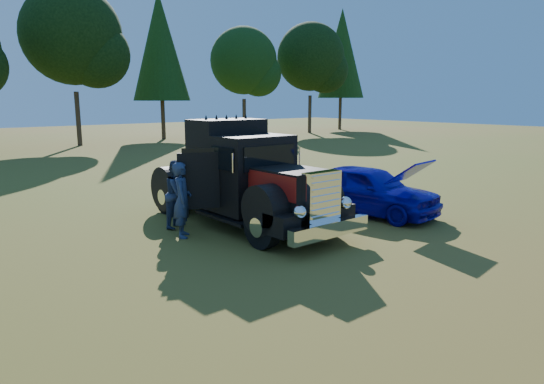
{
  "coord_description": "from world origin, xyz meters",
  "views": [
    {
      "loc": [
        -8.8,
        -8.58,
        3.58
      ],
      "look_at": [
        -0.83,
        0.92,
        1.19
      ],
      "focal_mm": 32.0,
      "sensor_mm": 36.0,
      "label": 1
    }
  ],
  "objects": [
    {
      "name": "spectator_far",
      "position": [
        -2.25,
        3.33,
        0.96
      ],
      "size": [
        1.18,
        1.12,
        1.92
      ],
      "primitive_type": "imported",
      "rotation": [
        0.0,
        0.0,
        0.57
      ],
      "color": "#1B2740",
      "rests_on": "ground"
    },
    {
      "name": "treeline",
      "position": [
        -0.71,
        26.99,
        7.71
      ],
      "size": [
        72.1,
        23.52,
        13.84
      ],
      "color": "#2D2116",
      "rests_on": "ground"
    },
    {
      "name": "diamond_t_truck",
      "position": [
        -0.66,
        2.34,
        1.28
      ],
      "size": [
        3.29,
        7.16,
        3.0
      ],
      "color": "black",
      "rests_on": "ground"
    },
    {
      "name": "hotrod_coupe",
      "position": [
        3.13,
        0.96,
        0.78
      ],
      "size": [
        2.46,
        4.76,
        1.89
      ],
      "color": "#0B068F",
      "rests_on": "ground"
    },
    {
      "name": "spectator_near",
      "position": [
        -2.66,
        2.39,
        0.99
      ],
      "size": [
        0.8,
        0.86,
        1.98
      ],
      "primitive_type": "imported",
      "rotation": [
        0.0,
        0.0,
        0.98
      ],
      "color": "#21234E",
      "rests_on": "ground"
    },
    {
      "name": "ground",
      "position": [
        0.0,
        0.0,
        0.0
      ],
      "size": [
        120.0,
        120.0,
        0.0
      ],
      "primitive_type": "plane",
      "color": "#485D1B",
      "rests_on": "ground"
    }
  ]
}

